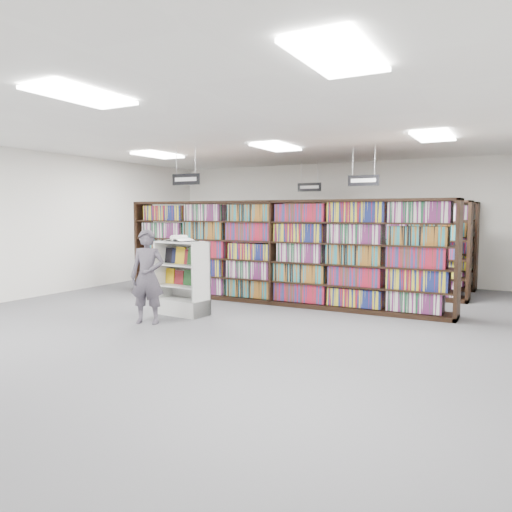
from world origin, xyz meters
The scene contains 18 objects.
floor centered at (0.00, 0.00, 0.00)m, with size 12.00×12.00×0.00m, color #4D4D52.
ceiling centered at (0.00, 0.00, 3.20)m, with size 10.00×12.00×0.10m, color white.
wall_back centered at (0.00, 6.00, 1.60)m, with size 10.00×0.10×3.20m, color white.
wall_left centered at (-5.00, 0.00, 1.60)m, with size 0.10×12.00×3.20m, color white.
bookshelf_row_near centered at (0.00, 2.00, 1.05)m, with size 7.00×0.60×2.10m.
bookshelf_row_mid centered at (0.00, 4.00, 1.05)m, with size 7.00×0.60×2.10m.
bookshelf_row_far centered at (0.00, 5.70, 1.05)m, with size 7.00×0.60×2.10m.
aisle_sign_left centered at (-1.50, 1.00, 2.53)m, with size 0.65×0.02×0.80m.
aisle_sign_right centered at (1.50, 3.00, 2.53)m, with size 0.65×0.02×0.80m.
aisle_sign_center centered at (-0.50, 5.00, 2.53)m, with size 0.65×0.02×0.80m.
troffer_front_center centered at (0.00, -3.00, 3.16)m, with size 0.60×1.20×0.04m, color white.
troffer_front_right centered at (3.00, -3.00, 3.16)m, with size 0.60×1.20×0.04m, color white.
troffer_back_left centered at (-3.00, 2.00, 3.16)m, with size 0.60×1.20×0.04m, color white.
troffer_back_center centered at (0.00, 2.00, 3.16)m, with size 0.60×1.20×0.04m, color white.
troffer_back_right centered at (3.00, 2.00, 3.16)m, with size 0.60×1.20×0.04m, color white.
endcap_display centered at (-1.00, 0.19, 0.47)m, with size 1.00×0.57×1.34m.
open_book centered at (-1.04, 0.15, 1.37)m, with size 0.71×0.52×0.13m.
shopper centered at (-1.07, -0.70, 0.79)m, with size 0.58×0.38×1.58m, color #4C4751.
Camera 1 is at (4.42, -7.12, 1.86)m, focal length 35.00 mm.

